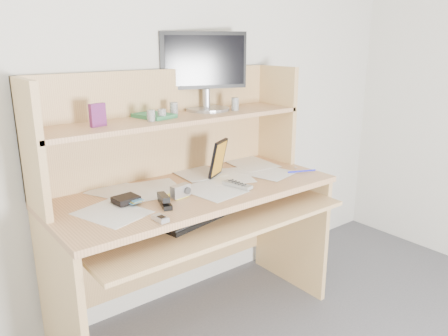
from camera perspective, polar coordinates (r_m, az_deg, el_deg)
back_wall at (r=2.29m, az=-8.70°, el=11.40°), size 3.60×0.04×2.50m
desk at (r=2.20m, az=-4.99°, el=-3.48°), size 1.40×0.70×1.30m
paper_clutter at (r=2.12m, az=-3.84°, el=-2.58°), size 1.32×0.54×0.01m
keyboard at (r=2.02m, az=-3.38°, el=-6.25°), size 0.44×0.23×0.03m
tv_remote at (r=2.12m, az=1.74°, el=-2.21°), size 0.08×0.16×0.02m
flip_phone at (r=1.75m, az=-8.32°, el=-6.41°), size 0.04×0.08×0.02m
stapler at (r=1.91m, az=-7.75°, el=-4.11°), size 0.08×0.15×0.04m
wallet at (r=1.96m, az=-12.70°, el=-4.03°), size 0.11×0.09×0.03m
sticky_note_pad at (r=2.02m, az=-6.12°, el=-3.58°), size 0.09×0.09×0.01m
digital_camera at (r=1.99m, az=-5.72°, el=-2.98°), size 0.10×0.05×0.06m
game_case at (r=2.26m, az=-0.77°, el=1.28°), size 0.13×0.08×0.19m
blue_pen at (r=2.39m, az=10.12°, el=-0.40°), size 0.15×0.07×0.01m
card_box at (r=1.96m, az=-16.18°, el=6.66°), size 0.08×0.04×0.10m
shelf_book at (r=2.15m, az=-9.12°, el=6.77°), size 0.17×0.21×0.02m
chip_stack_a at (r=2.04m, az=-9.51°, el=6.75°), size 0.04×0.04×0.05m
chip_stack_b at (r=2.19m, az=-6.58°, el=7.67°), size 0.04×0.04×0.07m
chip_stack_c at (r=2.09m, az=-8.12°, el=6.97°), size 0.05×0.05×0.05m
chip_stack_d at (r=2.33m, az=1.45°, el=8.34°), size 0.04×0.04×0.07m
monitor at (r=2.35m, az=-2.55°, el=12.82°), size 0.45×0.23×0.40m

